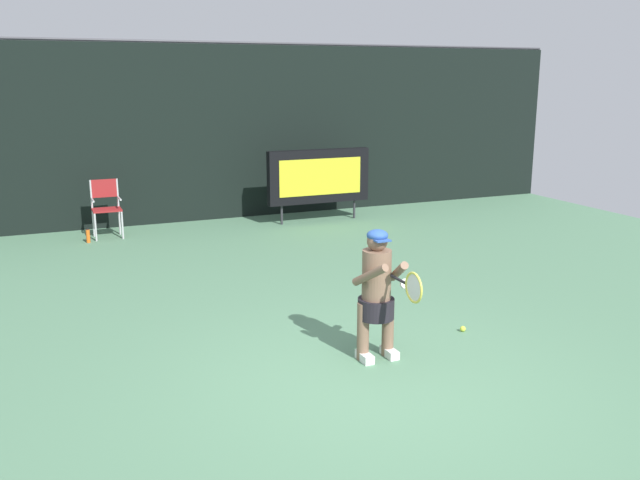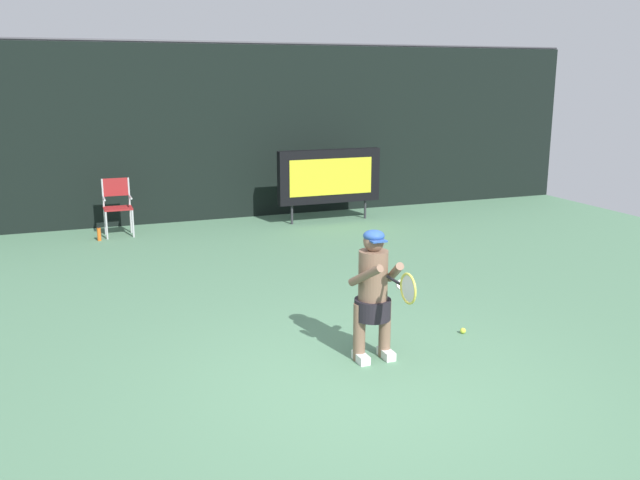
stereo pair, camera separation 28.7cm
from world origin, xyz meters
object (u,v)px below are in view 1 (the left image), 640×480
tennis_ball_loose (463,329)px  water_bottle (88,236)px  tennis_player (377,291)px  umpire_chair (106,205)px  scoreboard (319,176)px  tennis_racket (413,287)px

tennis_ball_loose → water_bottle: bearing=119.9°
tennis_player → tennis_ball_loose: tennis_player is taller
umpire_chair → tennis_ball_loose: 7.56m
scoreboard → tennis_racket: size_ratio=3.65×
water_bottle → tennis_ball_loose: (3.70, -6.44, -0.09)m
water_bottle → tennis_ball_loose: 7.43m
scoreboard → umpire_chair: size_ratio=2.04×
umpire_chair → tennis_player: (2.01, -7.05, 0.14)m
tennis_ball_loose → tennis_player: bearing=-168.2°
water_bottle → tennis_racket: bearing=-71.3°
tennis_player → tennis_racket: (0.07, -0.59, 0.20)m
water_bottle → tennis_racket: (2.47, -7.31, 0.83)m
scoreboard → umpire_chair: (-4.23, 0.24, -0.33)m
umpire_chair → tennis_racket: (2.08, -7.64, 0.34)m
umpire_chair → tennis_ball_loose: (3.32, -6.77, -0.58)m
water_bottle → tennis_player: bearing=-70.4°
tennis_racket → tennis_ball_loose: (1.24, 0.87, -0.92)m
water_bottle → tennis_player: 7.15m
scoreboard → tennis_ball_loose: size_ratio=32.35×
scoreboard → umpire_chair: scoreboard is taller
scoreboard → tennis_player: scoreboard is taller
water_bottle → tennis_player: (2.39, -6.71, 0.63)m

